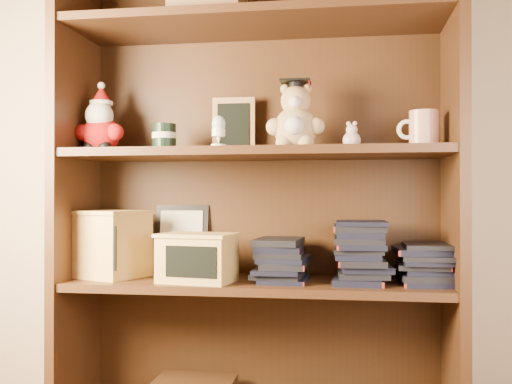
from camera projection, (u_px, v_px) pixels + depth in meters
bookcase at (258, 205)px, 1.88m from camera, size 1.20×0.35×1.60m
shelf_lower at (256, 284)px, 1.83m from camera, size 1.14×0.33×0.02m
shelf_upper at (256, 154)px, 1.83m from camera, size 1.14×0.33×0.02m
santa_plush at (100, 125)px, 1.90m from camera, size 0.16×0.12×0.23m
teachers_tin at (164, 137)px, 1.88m from camera, size 0.08×0.08×0.08m
chalkboard_plaque at (234, 126)px, 1.96m from camera, size 0.14×0.07×0.18m
egg_cup at (219, 131)px, 1.77m from camera, size 0.05×0.05×0.10m
grad_teddy_bear at (296, 122)px, 1.81m from camera, size 0.18×0.15×0.21m
pink_figurine at (352, 138)px, 1.79m from camera, size 0.05×0.05×0.08m
teacher_mug at (423, 129)px, 1.76m from camera, size 0.12×0.09×0.11m
certificate_frame at (181, 239)px, 2.01m from camera, size 0.18×0.05×0.23m
treats_box at (112, 243)px, 1.90m from camera, size 0.25×0.25×0.21m
pencils_box at (197, 257)px, 1.79m from camera, size 0.25×0.19×0.15m
book_stack_left at (282, 260)px, 1.82m from camera, size 0.14×0.20×0.13m
book_stack_mid at (362, 253)px, 1.78m from camera, size 0.14×0.20×0.18m
book_stack_right at (424, 262)px, 1.75m from camera, size 0.14×0.20×0.13m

